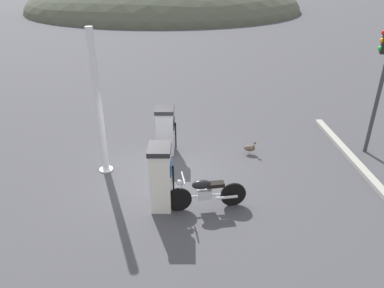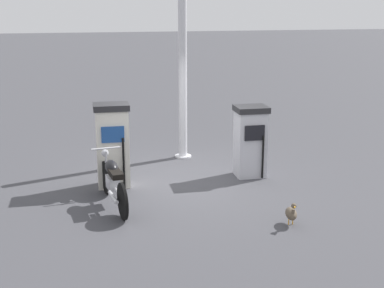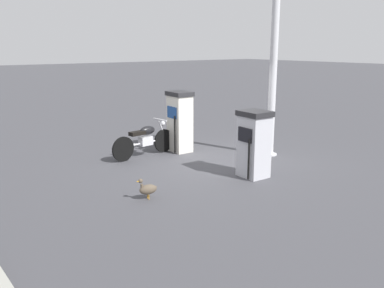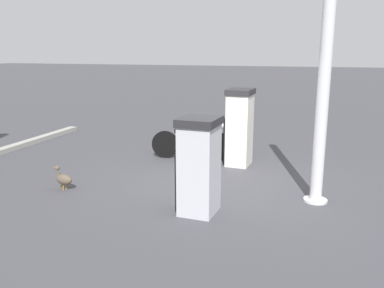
% 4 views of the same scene
% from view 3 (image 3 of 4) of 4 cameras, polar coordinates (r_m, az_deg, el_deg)
% --- Properties ---
extents(ground_plane, '(120.00, 120.00, 0.00)m').
position_cam_3_polar(ground_plane, '(10.61, 2.54, -2.61)').
color(ground_plane, '#424247').
extents(fuel_pump_near, '(0.60, 0.71, 1.70)m').
position_cam_3_polar(fuel_pump_near, '(11.58, -1.72, 3.16)').
color(fuel_pump_near, silver).
rests_on(fuel_pump_near, ground).
extents(fuel_pump_far, '(0.64, 0.69, 1.53)m').
position_cam_3_polar(fuel_pump_far, '(9.42, 8.55, 0.05)').
color(fuel_pump_far, silver).
rests_on(fuel_pump_far, ground).
extents(motorcycle_near_pump, '(2.02, 0.56, 0.96)m').
position_cam_3_polar(motorcycle_near_pump, '(11.18, -6.52, 0.72)').
color(motorcycle_near_pump, black).
rests_on(motorcycle_near_pump, ground).
extents(wandering_duck, '(0.44, 0.24, 0.44)m').
position_cam_3_polar(wandering_duck, '(8.13, -6.16, -6.19)').
color(wandering_duck, brown).
rests_on(wandering_duck, ground).
extents(canopy_support_pole, '(0.40, 0.40, 4.12)m').
position_cam_3_polar(canopy_support_pole, '(11.22, 11.10, 8.35)').
color(canopy_support_pole, silver).
rests_on(canopy_support_pole, ground).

